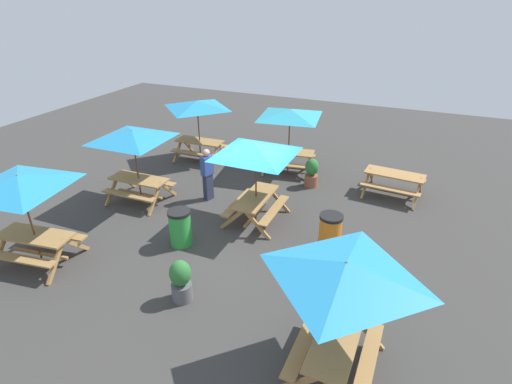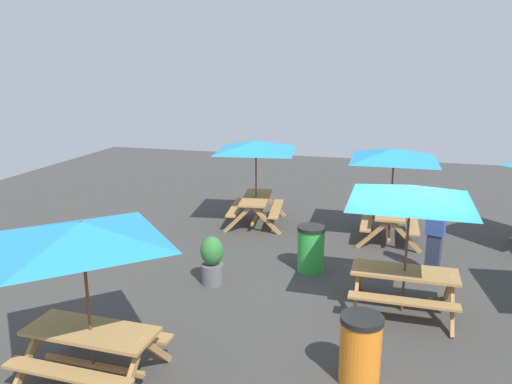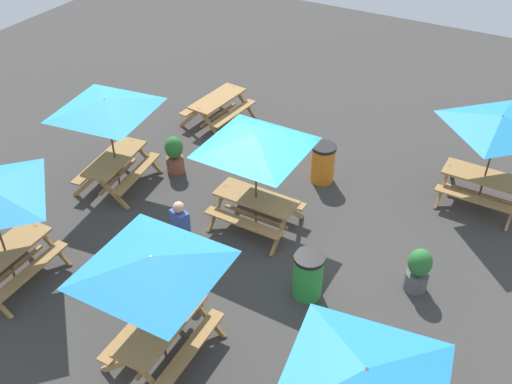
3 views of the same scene
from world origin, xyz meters
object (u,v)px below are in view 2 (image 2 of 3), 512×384
(picnic_table_5, at_px, (83,244))
(person_standing, at_px, (435,233))
(trash_bin_orange, at_px, (360,349))
(picnic_table_0, at_px, (256,152))
(potted_plant_1, at_px, (212,260))
(picnic_table_4, at_px, (394,161))
(trash_bin_green, at_px, (311,249))
(picnic_table_1, at_px, (410,203))

(picnic_table_5, distance_m, person_standing, 7.02)
(trash_bin_orange, height_order, person_standing, person_standing)
(person_standing, bearing_deg, trash_bin_orange, 92.13)
(picnic_table_5, bearing_deg, picnic_table_0, 88.93)
(picnic_table_0, bearing_deg, potted_plant_1, -5.15)
(picnic_table_4, relative_size, picnic_table_5, 1.21)
(picnic_table_0, distance_m, potted_plant_1, 4.18)
(person_standing, bearing_deg, potted_plant_1, 40.10)
(person_standing, bearing_deg, picnic_table_0, -8.16)
(potted_plant_1, height_order, person_standing, person_standing)
(trash_bin_green, relative_size, potted_plant_1, 1.00)
(picnic_table_4, distance_m, potted_plant_1, 5.12)
(picnic_table_1, distance_m, picnic_table_4, 3.79)
(potted_plant_1, relative_size, person_standing, 0.59)
(picnic_table_5, bearing_deg, picnic_table_1, 39.16)
(picnic_table_0, bearing_deg, person_standing, 55.72)
(picnic_table_1, relative_size, picnic_table_5, 1.21)
(trash_bin_orange, xyz_separation_m, person_standing, (-4.14, 1.20, 0.39))
(person_standing, bearing_deg, picnic_table_1, 90.19)
(picnic_table_5, height_order, potted_plant_1, picnic_table_5)
(picnic_table_0, height_order, picnic_table_4, same)
(trash_bin_green, bearing_deg, picnic_table_4, 147.61)
(picnic_table_1, distance_m, person_standing, 2.26)
(picnic_table_1, height_order, picnic_table_5, same)
(picnic_table_1, distance_m, picnic_table_5, 5.21)
(picnic_table_4, distance_m, person_standing, 2.38)
(potted_plant_1, bearing_deg, trash_bin_green, 122.82)
(picnic_table_4, bearing_deg, potted_plant_1, -43.77)
(picnic_table_5, bearing_deg, trash_bin_green, 64.73)
(potted_plant_1, bearing_deg, picnic_table_5, -8.27)
(picnic_table_1, relative_size, potted_plant_1, 2.89)
(picnic_table_4, height_order, person_standing, picnic_table_4)
(picnic_table_5, distance_m, potted_plant_1, 3.72)
(picnic_table_1, height_order, trash_bin_orange, picnic_table_1)
(picnic_table_0, height_order, trash_bin_orange, picnic_table_0)
(picnic_table_4, height_order, trash_bin_green, picnic_table_4)
(picnic_table_0, height_order, person_standing, picnic_table_0)
(picnic_table_1, xyz_separation_m, picnic_table_4, (-3.77, -0.30, 0.00))
(picnic_table_5, bearing_deg, person_standing, 48.34)
(picnic_table_5, distance_m, trash_bin_green, 5.27)
(picnic_table_5, bearing_deg, picnic_table_4, 62.62)
(trash_bin_green, relative_size, trash_bin_orange, 1.00)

